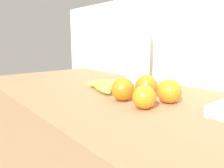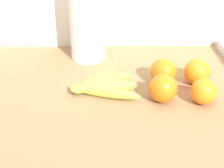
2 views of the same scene
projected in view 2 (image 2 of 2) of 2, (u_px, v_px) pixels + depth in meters
The scene contains 7 objects.
wall_back at pixel (157, 89), 1.44m from camera, with size 2.26×0.06×1.30m, color silver.
banana_bunch at pixel (101, 85), 1.00m from camera, with size 0.21×0.19×0.04m.
orange_front at pixel (197, 72), 1.03m from camera, with size 0.08×0.08×0.08m, color orange.
orange_right at pixel (163, 88), 0.94m from camera, with size 0.08×0.08×0.08m, color orange.
orange_back_left at pixel (163, 72), 1.03m from camera, with size 0.08×0.08×0.08m, color orange.
orange_back_right at pixel (204, 92), 0.93m from camera, with size 0.07×0.07×0.07m, color orange.
paper_towel_roll at pixel (87, 21), 1.15m from camera, with size 0.12×0.12×0.30m.
Camera 2 is at (-0.21, -0.87, 1.37)m, focal length 54.31 mm.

